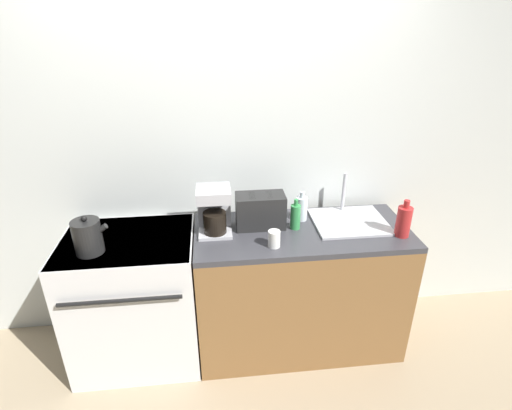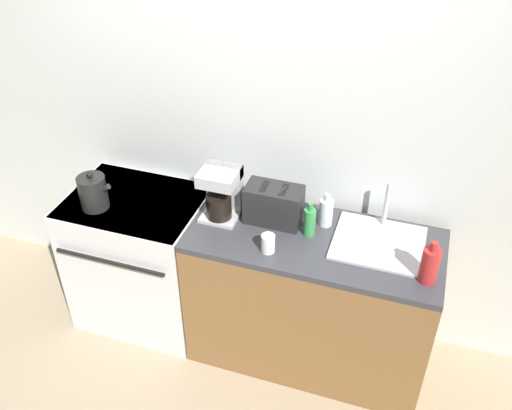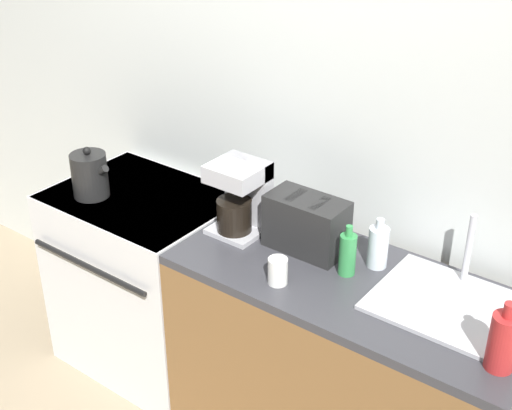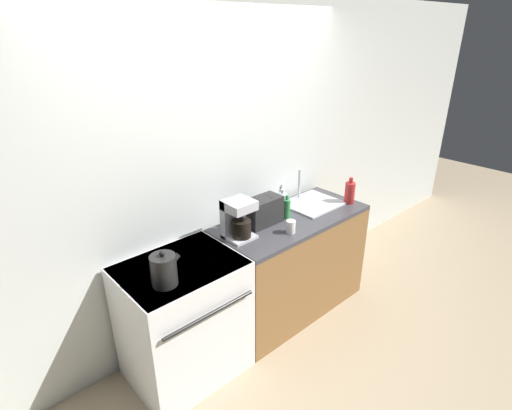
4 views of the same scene
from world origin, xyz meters
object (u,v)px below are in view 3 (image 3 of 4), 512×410
Objects in this scene: toaster at (306,224)px; bottle_green at (348,254)px; cup_white at (278,271)px; stove at (147,278)px; bottle_red at (503,341)px; coffee_maker at (241,196)px; kettle at (90,175)px; bottle_clear at (378,246)px.

bottle_green is at bearing -14.15° from toaster.
cup_white is (-0.17, -0.20, -0.03)m from bottle_green.
stove is 3.81× the size of bottle_red.
cup_white is (0.34, -0.22, -0.10)m from coffee_maker.
bottle_clear is at bearing 11.29° from kettle.
bottle_clear is (0.28, 0.06, -0.03)m from toaster.
toaster reaches higher than stove.
kettle reaches higher than toaster.
bottle_red reaches higher than kettle.
cup_white is (1.05, -0.06, -0.05)m from kettle.
bottle_red is at bearing -4.91° from stove.
bottle_red is at bearing -26.06° from bottle_clear.
bottle_green is 1.01× the size of bottle_clear.
bottle_red reaches higher than bottle_green.
bottle_red is at bearing -9.19° from coffee_maker.
kettle reaches higher than bottle_clear.
kettle is at bearing -168.84° from toaster.
toaster is 3.04× the size of cup_white.
stove is 2.94× the size of toaster.
bottle_green is 0.26m from cup_white.
kettle is at bearing -168.71° from bottle_clear.
bottle_red is (1.85, -0.02, -0.00)m from kettle.
coffee_maker is (0.71, 0.16, 0.05)m from kettle.
bottle_red is at bearing -14.53° from toaster.
toaster is at bearing 11.16° from kettle.
stove is 1.24m from bottle_clear.
bottle_red is at bearing -14.66° from bottle_green.
bottle_green is at bearing -119.67° from bottle_clear.
stove is at bearing -178.84° from bottle_green.
kettle is at bearing -173.27° from bottle_green.
kettle is at bearing 179.33° from bottle_red.
kettle reaches higher than bottle_green.
stove is 1.00m from toaster.
bottle_clear is at bearing 9.35° from coffee_maker.
toaster is 0.29m from bottle_clear.
bottle_clear is (0.57, 0.09, -0.07)m from coffee_maker.
bottle_red is at bearing -0.67° from kettle.
coffee_maker is at bearing -170.65° from bottle_clear.
kettle reaches higher than cup_white.
kettle is 0.98× the size of bottle_red.
bottle_clear is at bearing 53.79° from cup_white.
kettle is 1.23m from bottle_green.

